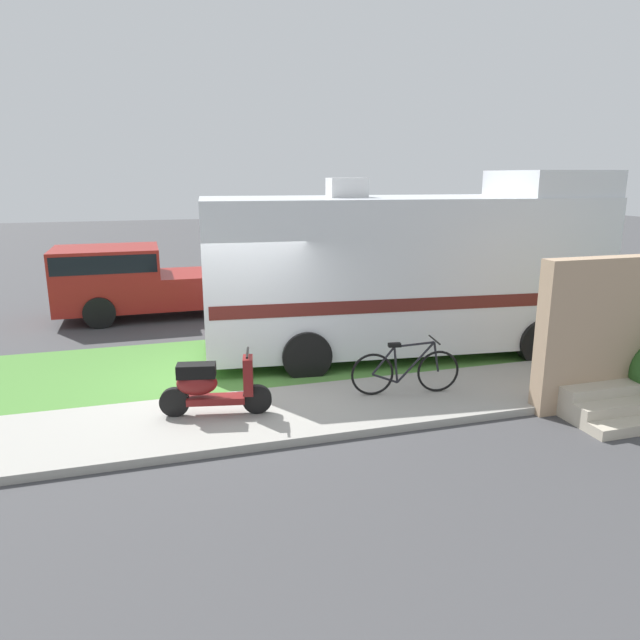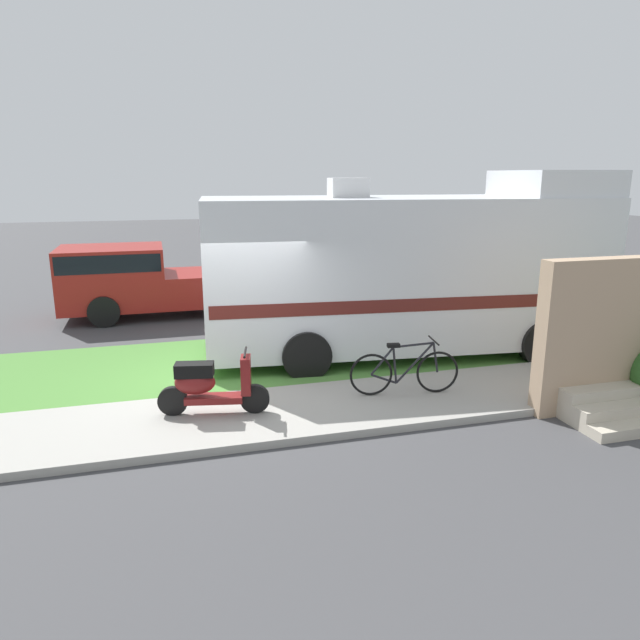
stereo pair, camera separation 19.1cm
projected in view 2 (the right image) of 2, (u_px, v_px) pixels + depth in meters
ground_plane at (240, 393)px, 9.86m from camera, size 80.00×80.00×0.00m
sidewalk at (251, 417)px, 8.72m from camera, size 24.00×2.00×0.12m
grass_strip at (229, 363)px, 11.25m from camera, size 24.00×3.40×0.08m
motorhome_rv at (410, 270)px, 11.53m from camera, size 8.04×3.10×3.68m
scooter at (209, 385)px, 8.58m from camera, size 1.64×0.60×0.97m
bicycle at (405, 371)px, 9.38m from camera, size 1.79×0.52×0.91m
pickup_truck_near at (152, 278)px, 15.06m from camera, size 5.67×2.14×1.82m
porch_steps at (600, 353)px, 8.83m from camera, size 2.00×1.26×2.40m
bottle_green at (577, 382)px, 9.68m from camera, size 0.08×0.08×0.27m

